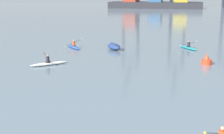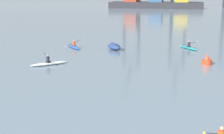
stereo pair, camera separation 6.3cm
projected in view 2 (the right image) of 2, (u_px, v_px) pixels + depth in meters
container_barge at (156, 2)px, 131.34m from camera, size 36.63×11.89×8.01m
capsized_dinghy at (114, 47)px, 36.52m from camera, size 2.42×2.75×0.76m
channel_buoy at (207, 61)px, 29.00m from camera, size 0.90×0.90×1.00m
kayak_teal at (188, 47)px, 37.12m from camera, size 2.36×3.17×0.95m
kayak_blue at (74, 46)px, 37.72m from camera, size 2.68×2.96×1.04m
kayak_white at (49, 63)px, 28.86m from camera, size 2.85×2.81×1.00m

